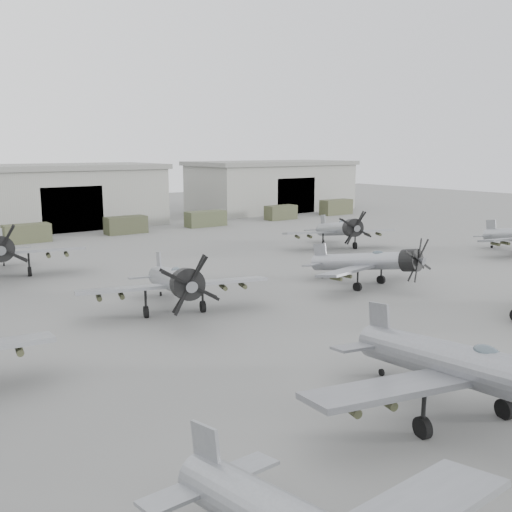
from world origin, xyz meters
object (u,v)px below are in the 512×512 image
at_px(aircraft_far_0, 2,250).
at_px(aircraft_near_1, 471,369).
at_px(aircraft_mid_2, 372,262).
at_px(aircraft_far_1, 340,229).
at_px(aircraft_mid_1, 175,281).

bearing_deg(aircraft_far_0, aircraft_near_1, -65.33).
distance_m(aircraft_near_1, aircraft_far_0, 39.71).
distance_m(aircraft_mid_2, aircraft_far_1, 17.29).
height_order(aircraft_near_1, aircraft_far_0, aircraft_near_1).
height_order(aircraft_mid_1, aircraft_far_1, aircraft_mid_1).
xyz_separation_m(aircraft_far_0, aircraft_far_1, (32.97, -6.42, -0.22)).
distance_m(aircraft_mid_1, aircraft_mid_2, 16.35).
bearing_deg(aircraft_mid_2, aircraft_far_0, 127.77).
relative_size(aircraft_mid_2, aircraft_far_0, 0.83).
bearing_deg(aircraft_mid_2, aircraft_near_1, -138.33).
xyz_separation_m(aircraft_mid_2, aircraft_far_1, (10.13, 14.01, 0.19)).
height_order(aircraft_near_1, aircraft_mid_1, aircraft_near_1).
relative_size(aircraft_near_1, aircraft_mid_2, 1.20).
xyz_separation_m(aircraft_near_1, aircraft_mid_2, (14.30, 18.35, -0.43)).
bearing_deg(aircraft_far_0, aircraft_mid_2, -29.56).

